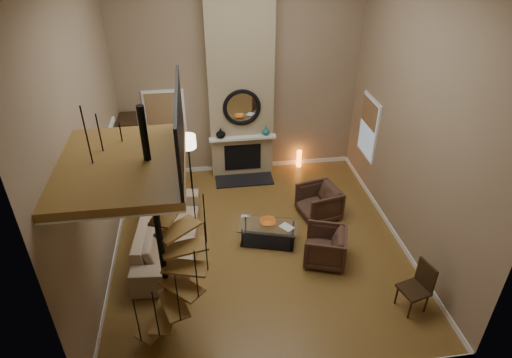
{
  "coord_description": "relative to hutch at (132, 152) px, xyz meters",
  "views": [
    {
      "loc": [
        -1.08,
        -7.14,
        6.17
      ],
      "look_at": [
        0.0,
        0.4,
        1.4
      ],
      "focal_mm": 30.79,
      "sensor_mm": 36.0,
      "label": 1
    }
  ],
  "objects": [
    {
      "name": "spiral_stair",
      "position": [
        1.0,
        -4.6,
        0.83
      ],
      "size": [
        1.47,
        1.47,
        4.06
      ],
      "color": "black",
      "rests_on": "ground"
    },
    {
      "name": "vase_right",
      "position": [
        3.39,
        0.01,
        0.33
      ],
      "size": [
        0.2,
        0.2,
        0.21
      ],
      "primitive_type": "imported",
      "color": "#1A5B58",
      "rests_on": "mantel"
    },
    {
      "name": "armchair_far",
      "position": [
        4.1,
        -3.51,
        -0.6
      ],
      "size": [
        1.03,
        1.02,
        0.75
      ],
      "primitive_type": "imported",
      "rotation": [
        0.0,
        0.0,
        -1.9
      ],
      "color": "#462C20",
      "rests_on": "ground"
    },
    {
      "name": "side_chair",
      "position": [
        5.31,
        -4.89,
        -0.42
      ],
      "size": [
        0.56,
        0.56,
        0.98
      ],
      "color": "#301E10",
      "rests_on": "ground"
    },
    {
      "name": "mantel",
      "position": [
        2.79,
        -0.03,
        0.2
      ],
      "size": [
        1.7,
        0.18,
        0.06
      ],
      "primitive_type": "cube",
      "color": "white",
      "rests_on": "chimney_breast"
    },
    {
      "name": "baseboard_left",
      "position": [
        -0.2,
        -2.81,
        -0.89
      ],
      "size": [
        0.02,
        6.5,
        0.12
      ],
      "primitive_type": "cube",
      "color": "white",
      "rests_on": "ground"
    },
    {
      "name": "loft",
      "position": [
        0.74,
        -4.61,
        2.29
      ],
      "size": [
        1.7,
        2.2,
        1.09
      ],
      "color": "olive",
      "rests_on": "left_wall"
    },
    {
      "name": "hearth",
      "position": [
        2.79,
        -0.24,
        -0.93
      ],
      "size": [
        1.5,
        0.6,
        0.04
      ],
      "primitive_type": "cube",
      "color": "black",
      "rests_on": "ground"
    },
    {
      "name": "coffee_table",
      "position": [
        2.99,
        -2.76,
        -0.67
      ],
      "size": [
        1.36,
        0.95,
        0.46
      ],
      "color": "silver",
      "rests_on": "ground"
    },
    {
      "name": "hutch",
      "position": [
        0.0,
        0.0,
        0.0
      ],
      "size": [
        0.38,
        0.81,
        1.82
      ],
      "primitive_type": "cube",
      "color": "#301E10",
      "rests_on": "ground"
    },
    {
      "name": "bowl",
      "position": [
        2.99,
        -2.71,
        -0.45
      ],
      "size": [
        0.35,
        0.35,
        0.09
      ],
      "primitive_type": "imported",
      "color": "orange",
      "rests_on": "coffee_table"
    },
    {
      "name": "firebox",
      "position": [
        2.79,
        0.05,
        -0.4
      ],
      "size": [
        0.95,
        0.02,
        0.72
      ],
      "primitive_type": "cube",
      "color": "black",
      "rests_on": "chimney_breast"
    },
    {
      "name": "floor_lamp",
      "position": [
        1.43,
        -0.82,
        0.46
      ],
      "size": [
        0.38,
        0.38,
        1.7
      ],
      "color": "black",
      "rests_on": "ground"
    },
    {
      "name": "entry_door",
      "position": [
        -0.17,
        -1.01,
        0.1
      ],
      "size": [
        0.1,
        1.05,
        2.16
      ],
      "color": "white",
      "rests_on": "ground"
    },
    {
      "name": "chimney_breast",
      "position": [
        2.79,
        0.25,
        1.8
      ],
      "size": [
        1.6,
        0.38,
        5.5
      ],
      "primitive_type": "cube",
      "color": "#9C8A65",
      "rests_on": "ground"
    },
    {
      "name": "book",
      "position": [
        3.34,
        -2.91,
        -0.49
      ],
      "size": [
        0.34,
        0.35,
        0.03
      ],
      "primitive_type": "imported",
      "rotation": [
        0.0,
        0.0,
        0.64
      ],
      "color": "gray",
      "rests_on": "coffee_table"
    },
    {
      "name": "sofa",
      "position": [
        0.9,
        -2.65,
        -0.55
      ],
      "size": [
        1.36,
        2.93,
        0.83
      ],
      "primitive_type": "imported",
      "rotation": [
        0.0,
        0.0,
        1.48
      ],
      "color": "tan",
      "rests_on": "ground"
    },
    {
      "name": "window_right",
      "position": [
        5.76,
        -0.81,
        0.68
      ],
      "size": [
        0.06,
        1.02,
        1.52
      ],
      "color": "white",
      "rests_on": "right_wall"
    },
    {
      "name": "back_wall",
      "position": [
        2.79,
        0.44,
        1.8
      ],
      "size": [
        6.0,
        0.02,
        5.5
      ],
      "primitive_type": "cube",
      "color": "#90795C",
      "rests_on": "ground"
    },
    {
      "name": "window_back",
      "position": [
        0.89,
        0.42,
        0.67
      ],
      "size": [
        1.02,
        0.06,
        1.52
      ],
      "color": "white",
      "rests_on": "back_wall"
    },
    {
      "name": "accent_lamp",
      "position": [
        4.37,
        0.29,
        -0.7
      ],
      "size": [
        0.13,
        0.13,
        0.47
      ],
      "primitive_type": "cylinder",
      "color": "orange",
      "rests_on": "ground"
    },
    {
      "name": "armchair_near",
      "position": [
        4.39,
        -1.95,
        -0.6
      ],
      "size": [
        1.03,
        1.01,
        0.79
      ],
      "primitive_type": "imported",
      "rotation": [
        0.0,
        0.0,
        -1.35
      ],
      "color": "#462C20",
      "rests_on": "ground"
    },
    {
      "name": "mirror_frame",
      "position": [
        2.79,
        0.03,
        1.0
      ],
      "size": [
        0.94,
        0.1,
        0.94
      ],
      "primitive_type": "torus",
      "rotation": [
        1.57,
        0.0,
        0.0
      ],
      "color": "black",
      "rests_on": "chimney_breast"
    },
    {
      "name": "mirror_disc",
      "position": [
        2.79,
        0.04,
        1.0
      ],
      "size": [
        0.8,
        0.01,
        0.8
      ],
      "primitive_type": "cylinder",
      "rotation": [
        1.57,
        0.0,
        0.0
      ],
      "color": "white",
      "rests_on": "chimney_breast"
    },
    {
      "name": "ground",
      "position": [
        2.79,
        -2.81,
        -0.95
      ],
      "size": [
        6.0,
        6.5,
        0.01
      ],
      "primitive_type": "cube",
      "color": "olive",
      "rests_on": "ground"
    },
    {
      "name": "left_wall",
      "position": [
        -0.21,
        -2.81,
        1.8
      ],
      "size": [
        0.02,
        6.5,
        5.5
      ],
      "primitive_type": "cube",
      "color": "#90795C",
      "rests_on": "ground"
    },
    {
      "name": "front_wall",
      "position": [
        2.79,
        -6.06,
        1.8
      ],
      "size": [
        6.0,
        0.02,
        5.5
      ],
      "primitive_type": "cube",
      "color": "#90795C",
      "rests_on": "ground"
    },
    {
      "name": "baseboard_right",
      "position": [
        5.78,
        -2.81,
        -0.89
      ],
      "size": [
        0.02,
        6.5,
        0.12
      ],
      "primitive_type": "cube",
      "color": "white",
      "rests_on": "ground"
    },
    {
      "name": "baseboard_back",
      "position": [
        2.79,
        0.43,
        -0.89
      ],
      "size": [
        6.0,
        0.02,
        0.12
      ],
      "primitive_type": "cube",
      "color": "white",
      "rests_on": "ground"
    },
    {
      "name": "right_wall",
      "position": [
        5.79,
        -2.81,
        1.8
      ],
      "size": [
        0.02,
        6.5,
        5.5
      ],
      "primitive_type": "cube",
      "color": "#90795C",
      "rests_on": "ground"
    },
    {
      "name": "vase_left",
      "position": [
        2.24,
        0.01,
        0.35
      ],
      "size": [
        0.24,
        0.24,
        0.25
      ],
      "primitive_type": "imported",
      "color": "black",
      "rests_on": "mantel"
    }
  ]
}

